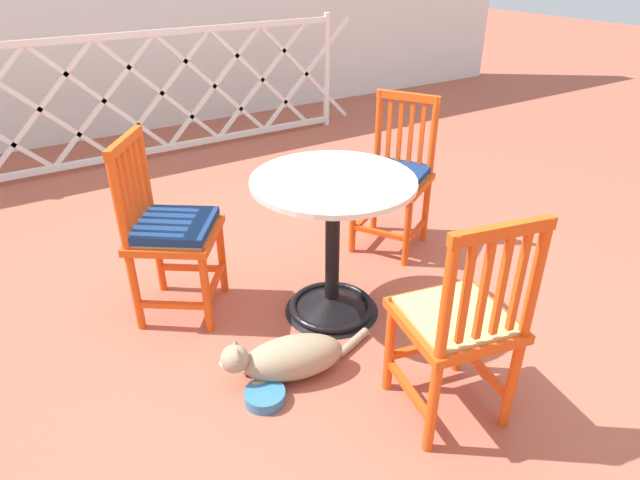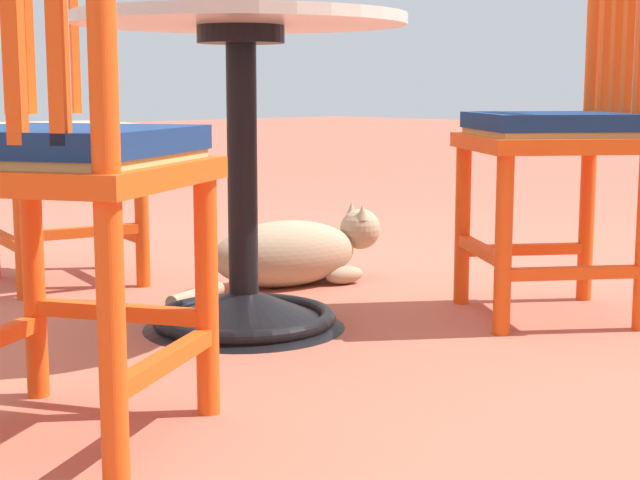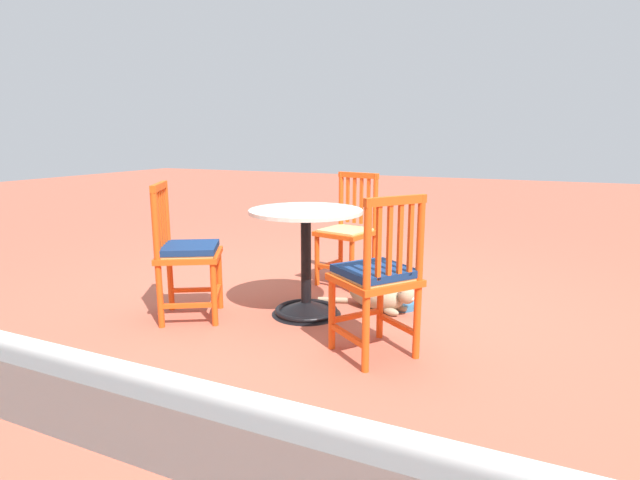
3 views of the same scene
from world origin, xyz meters
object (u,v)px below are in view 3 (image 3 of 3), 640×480
at_px(orange_chair_facing_out, 186,253).
at_px(tabby_cat, 380,297).
at_px(cafe_table, 306,274).
at_px(orange_chair_at_corner, 348,232).
at_px(pet_water_bowl, 403,305).
at_px(orange_chair_tucked_in, 377,278).

distance_m(orange_chair_facing_out, tabby_cat, 1.37).
bearing_deg(cafe_table, orange_chair_at_corner, -88.77).
xyz_separation_m(tabby_cat, pet_water_bowl, (-0.14, -0.08, -0.07)).
height_order(orange_chair_tucked_in, orange_chair_facing_out, same).
relative_size(orange_chair_tucked_in, orange_chair_at_corner, 1.00).
distance_m(cafe_table, pet_water_bowl, 0.74).
relative_size(orange_chair_facing_out, tabby_cat, 1.22).
xyz_separation_m(orange_chair_at_corner, pet_water_bowl, (-0.60, 0.44, -0.41)).
distance_m(cafe_table, tabby_cat, 0.56).
height_order(orange_chair_at_corner, pet_water_bowl, orange_chair_at_corner).
distance_m(orange_chair_tucked_in, tabby_cat, 0.83).
bearing_deg(pet_water_bowl, cafe_table, 33.18).
relative_size(orange_chair_tucked_in, tabby_cat, 1.22).
xyz_separation_m(cafe_table, orange_chair_tucked_in, (-0.65, 0.43, 0.16)).
relative_size(cafe_table, orange_chair_facing_out, 0.83).
bearing_deg(orange_chair_facing_out, orange_chair_tucked_in, 178.23).
height_order(orange_chair_tucked_in, tabby_cat, orange_chair_tucked_in).
relative_size(orange_chair_facing_out, pet_water_bowl, 5.36).
xyz_separation_m(orange_chair_tucked_in, tabby_cat, (0.21, -0.73, -0.35)).
distance_m(cafe_table, orange_chair_at_corner, 0.83).
height_order(orange_chair_tucked_in, pet_water_bowl, orange_chair_tucked_in).
distance_m(cafe_table, orange_chair_tucked_in, 0.79).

